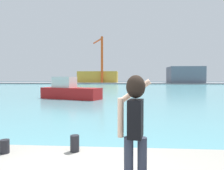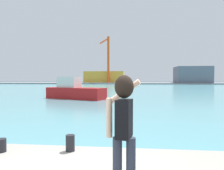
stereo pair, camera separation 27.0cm
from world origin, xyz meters
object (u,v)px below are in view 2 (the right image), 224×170
Objects in this scene: warehouse_right at (192,75)px; person_photographer at (124,121)px; harbor_bollard_2 at (2,145)px; boat_moored at (74,91)px; warehouse_left at (105,77)px; harbor_bollard at (70,143)px; port_crane at (107,55)px.

person_photographer is at bearing -105.22° from warehouse_right.
person_photographer is 3.34m from harbor_bollard_2.
warehouse_left is (-6.83, 73.18, 2.11)m from boat_moored.
boat_moored is at bearing -114.32° from warehouse_right.
person_photographer is at bearing -51.28° from harbor_bollard.
boat_moored is at bearing 101.36° from harbor_bollard_2.
warehouse_left is at bearing 173.38° from warehouse_right.
port_crane is (1.81, -4.75, 9.64)m from warehouse_left.
person_photographer is 94.85m from warehouse_left.
person_photographer is 90.55m from port_crane.
warehouse_left is 1.28× the size of warehouse_right.
warehouse_left is at bearing 18.39° from person_photographer.
warehouse_left is 38.17m from warehouse_right.
boat_moored is at bearing 105.90° from harbor_bollard.
warehouse_left reaches higher than boat_moored.
warehouse_right is at bearing 72.82° from harbor_bollard_2.
boat_moored is (-3.87, 19.26, 0.11)m from harbor_bollard_2.
boat_moored is at bearing -85.81° from port_crane.
warehouse_right is (37.91, -4.40, 0.88)m from warehouse_left.
harbor_bollard_2 is (-2.88, 1.43, -0.91)m from person_photographer.
boat_moored is at bearing 28.23° from person_photographer.
boat_moored is (-6.75, 20.69, -0.80)m from person_photographer.
warehouse_left is at bearing 97.57° from harbor_bollard.
warehouse_left is at bearing 110.88° from port_crane.
warehouse_right is at bearing -6.62° from warehouse_left.
boat_moored is 73.53m from warehouse_left.
harbor_bollard is 1.57m from harbor_bollard_2.
warehouse_right is at bearing -5.05° from person_photographer.
port_crane reaches higher than warehouse_right.
harbor_bollard_2 is (-1.55, -0.22, -0.04)m from harbor_bollard.
port_crane reaches higher than boat_moored.
harbor_bollard_2 is at bearing -107.18° from warehouse_right.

